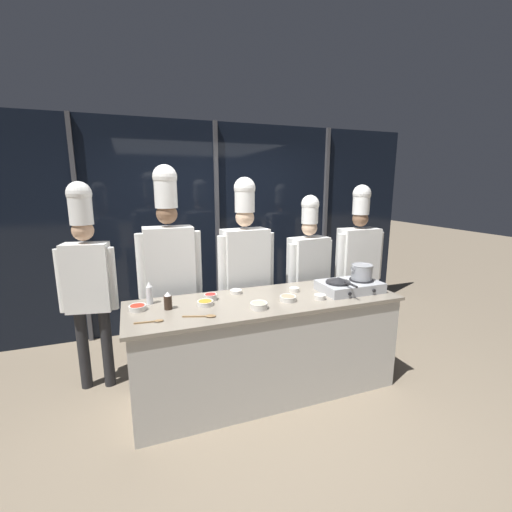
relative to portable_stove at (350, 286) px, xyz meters
The scene contains 23 objects.
ground_plane 1.28m from the portable_stove, behind, with size 24.00×24.00×0.00m, color #7F705B.
window_wall_back 2.06m from the portable_stove, 114.98° to the left, with size 5.84×0.09×2.70m.
demo_counter 0.99m from the portable_stove, behind, with size 2.45×0.79×0.90m.
portable_stove is the anchor object (origin of this frame).
frying_pan 0.15m from the portable_stove, behind, with size 0.24×0.41×0.05m.
stock_pot 0.19m from the portable_stove, ahead, with size 0.23×0.20×0.15m.
squeeze_bottle_soy 1.71m from the portable_stove, behind, with size 0.07×0.07×0.15m.
squeeze_bottle_clear 1.86m from the portable_stove, behind, with size 0.06×0.06×0.20m.
prep_bowl_carrots 1.40m from the portable_stove, behind, with size 0.14×0.14×0.04m.
prep_bowl_chicken 0.54m from the portable_stove, 161.42° to the left, with size 0.10×0.10×0.04m.
prep_bowl_ginger 1.00m from the portable_stove, behind, with size 0.15×0.15×0.05m.
prep_bowl_mushrooms 0.69m from the portable_stove, behind, with size 0.15×0.15×0.05m.
prep_bowl_bell_pepper 1.34m from the portable_stove, behind, with size 0.12×0.12×0.06m.
prep_bowl_onion 1.10m from the portable_stove, 163.17° to the left, with size 0.12×0.12×0.03m.
prep_bowl_rice 0.41m from the portable_stove, 164.37° to the right, with size 0.10×0.10×0.04m.
prep_bowl_chili_flakes 1.95m from the portable_stove, behind, with size 0.14×0.14×0.04m.
serving_spoon_slotted 1.46m from the portable_stove, behind, with size 0.26×0.12×0.02m.
serving_spoon_solid 1.84m from the portable_stove, behind, with size 0.22×0.05×0.02m.
chef_head 2.45m from the portable_stove, 163.95° to the left, with size 0.50×0.27×1.95m.
chef_sous 1.78m from the portable_stove, 156.84° to the left, with size 0.62×0.25×2.10m.
chef_line 1.09m from the portable_stove, 141.99° to the left, with size 0.63×0.29×1.99m.
chef_pastry 0.70m from the portable_stove, 95.58° to the left, with size 0.59×0.30×1.80m.
chef_apprentice 0.92m from the portable_stove, 48.75° to the left, with size 0.62×0.26×1.91m.
Camera 1 is at (-1.10, -2.72, 1.93)m, focal length 24.00 mm.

